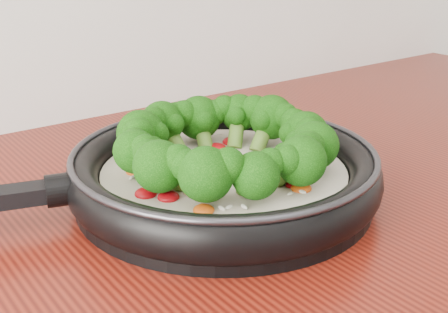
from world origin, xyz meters
TOP-DOWN VIEW (x-y plane):
  - skillet at (-0.12, 1.12)m, footprint 0.57×0.43m

SIDE VIEW (x-z plane):
  - skillet at x=-0.12m, z-range 0.89..0.99m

